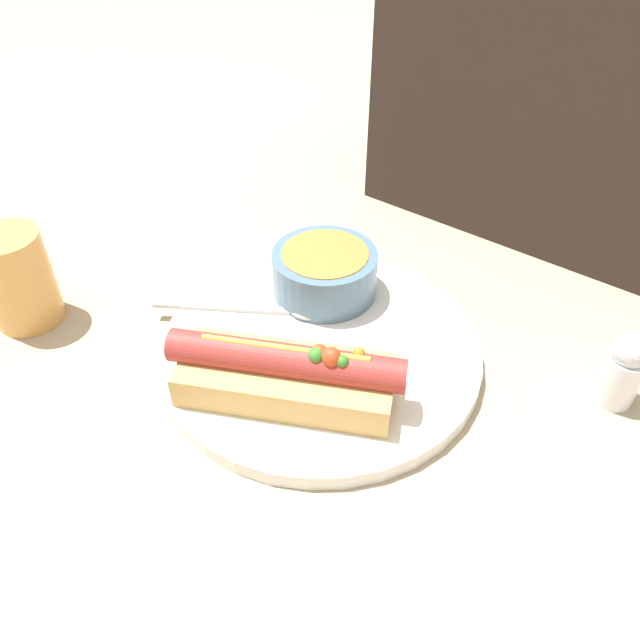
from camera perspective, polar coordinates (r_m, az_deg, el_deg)
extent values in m
plane|color=tan|center=(0.58, 0.00, -3.28)|extent=(4.00, 4.00, 0.00)
cylinder|color=white|center=(0.57, 0.00, -2.75)|extent=(0.29, 0.29, 0.01)
cube|color=tan|center=(0.51, -3.09, -5.48)|extent=(0.19, 0.14, 0.03)
cylinder|color=#9E332D|center=(0.50, -3.18, -3.70)|extent=(0.19, 0.11, 0.03)
sphere|color=#387A28|center=(0.48, -0.39, -3.26)|extent=(0.01, 0.01, 0.01)
sphere|color=orange|center=(0.49, 3.57, -3.06)|extent=(0.01, 0.01, 0.01)
sphere|color=#C63F1E|center=(0.48, 1.03, -3.40)|extent=(0.02, 0.02, 0.02)
sphere|color=#C63F1E|center=(0.49, -0.04, -2.93)|extent=(0.01, 0.01, 0.01)
sphere|color=#387A28|center=(0.48, 2.05, -3.79)|extent=(0.01, 0.01, 0.01)
cylinder|color=gold|center=(0.49, -3.24, -2.58)|extent=(0.12, 0.06, 0.01)
cylinder|color=slate|center=(0.61, 0.43, 4.33)|extent=(0.10, 0.10, 0.05)
cylinder|color=#C67533|center=(0.60, 0.43, 5.73)|extent=(0.08, 0.08, 0.01)
cube|color=#B7B7BC|center=(0.61, -8.99, 1.14)|extent=(0.12, 0.08, 0.00)
ellipsoid|color=#B7B7BC|center=(0.60, -0.95, 0.87)|extent=(0.05, 0.04, 0.01)
cylinder|color=#D8994C|center=(0.65, -25.91, 3.41)|extent=(0.06, 0.06, 0.09)
cylinder|color=silver|center=(0.58, 25.65, -4.85)|extent=(0.03, 0.03, 0.05)
sphere|color=silver|center=(0.56, 26.58, -2.54)|extent=(0.03, 0.03, 0.03)
cube|color=#2D231E|center=(0.75, 22.48, 20.94)|extent=(0.39, 0.18, 0.37)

